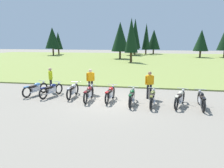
{
  "coord_description": "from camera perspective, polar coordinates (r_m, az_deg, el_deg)",
  "views": [
    {
      "loc": [
        2.19,
        -11.54,
        3.45
      ],
      "look_at": [
        0.0,
        0.6,
        0.9
      ],
      "focal_mm": 33.46,
      "sensor_mm": 36.0,
      "label": 1
    }
  ],
  "objects": [
    {
      "name": "ground_plane",
      "position": [
        12.24,
        -0.5,
        -4.69
      ],
      "size": [
        140.0,
        140.0,
        0.0
      ],
      "primitive_type": "plane",
      "color": "gray"
    },
    {
      "name": "grass_moorland",
      "position": [
        37.42,
        6.88,
        6.38
      ],
      "size": [
        80.0,
        44.0,
        0.1
      ],
      "primitive_type": "cube",
      "color": "olive",
      "rests_on": "ground"
    },
    {
      "name": "forest_treeline",
      "position": [
        49.13,
        7.91,
        12.44
      ],
      "size": [
        43.43,
        26.15,
        8.8
      ],
      "color": "#47331E",
      "rests_on": "ground"
    },
    {
      "name": "motorcycle_sky_blue",
      "position": [
        14.35,
        -20.15,
        -1.17
      ],
      "size": [
        0.84,
        2.04,
        0.88
      ],
      "color": "black",
      "rests_on": "ground"
    },
    {
      "name": "motorcycle_navy",
      "position": [
        13.69,
        -16.2,
        -1.5
      ],
      "size": [
        0.82,
        2.04,
        0.88
      ],
      "color": "black",
      "rests_on": "ground"
    },
    {
      "name": "motorcycle_silver",
      "position": [
        13.27,
        -10.66,
        -1.65
      ],
      "size": [
        0.62,
        2.1,
        0.88
      ],
      "color": "black",
      "rests_on": "ground"
    },
    {
      "name": "motorcycle_maroon",
      "position": [
        12.34,
        -6.37,
        -2.52
      ],
      "size": [
        0.62,
        2.1,
        0.88
      ],
      "color": "black",
      "rests_on": "ground"
    },
    {
      "name": "motorcycle_red",
      "position": [
        12.18,
        -0.51,
        -2.64
      ],
      "size": [
        0.62,
        2.1,
        0.88
      ],
      "color": "black",
      "rests_on": "ground"
    },
    {
      "name": "motorcycle_british_green",
      "position": [
        11.62,
        5.46,
        -3.4
      ],
      "size": [
        0.62,
        2.1,
        0.88
      ],
      "color": "black",
      "rests_on": "ground"
    },
    {
      "name": "motorcycle_olive",
      "position": [
        11.52,
        11.0,
        -3.7
      ],
      "size": [
        0.62,
        2.1,
        0.88
      ],
      "color": "black",
      "rests_on": "ground"
    },
    {
      "name": "motorcycle_cream",
      "position": [
        11.81,
        18.04,
        -3.69
      ],
      "size": [
        0.92,
        2.0,
        0.88
      ],
      "color": "black",
      "rests_on": "ground"
    },
    {
      "name": "motorcycle_black",
      "position": [
        11.91,
        23.24,
        -3.94
      ],
      "size": [
        0.62,
        2.1,
        0.88
      ],
      "color": "black",
      "rests_on": "ground"
    },
    {
      "name": "rider_with_back_turned",
      "position": [
        13.76,
        -5.89,
        1.14
      ],
      "size": [
        0.48,
        0.37,
        1.67
      ],
      "color": "black",
      "rests_on": "ground"
    },
    {
      "name": "rider_checking_bike",
      "position": [
        12.77,
        10.19,
        0.19
      ],
      "size": [
        0.52,
        0.33,
        1.67
      ],
      "color": "black",
      "rests_on": "ground"
    },
    {
      "name": "rider_near_row_end",
      "position": [
        14.87,
        -16.44,
        1.51
      ],
      "size": [
        0.38,
        0.47,
        1.67
      ],
      "color": "black",
      "rests_on": "ground"
    }
  ]
}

